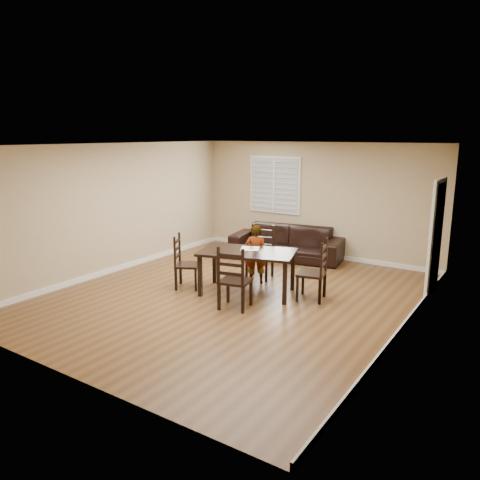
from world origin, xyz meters
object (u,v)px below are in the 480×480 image
object	(u,v)px
chair_left	(181,264)
chair_far	(232,282)
chair_right	(319,273)
chair_near	(262,253)
sofa	(286,243)
dining_table	(247,256)
child	(256,254)
donut	(251,248)

from	to	relation	value
chair_left	chair_far	bearing A→B (deg)	-135.31
chair_far	chair_right	bearing A→B (deg)	-140.82
chair_near	sofa	xyz separation A→B (m)	(-0.25, 1.56, -0.11)
dining_table	sofa	xyz separation A→B (m)	(-0.56, 2.60, -0.34)
chair_near	child	distance (m)	0.48
chair_far	child	bearing A→B (deg)	-85.59
dining_table	chair_right	distance (m)	1.33
chair_left	chair_right	world-z (taller)	chair_right
dining_table	chair_near	size ratio (longest dim) A/B	1.78
sofa	chair_right	bearing A→B (deg)	-60.24
dining_table	donut	size ratio (longest dim) A/B	20.49
dining_table	chair_far	bearing A→B (deg)	-90.70
child	donut	world-z (taller)	child
chair_left	chair_right	xyz separation A→B (m)	(2.48, 0.79, 0.03)
chair_far	donut	distance (m)	1.15
dining_table	chair_far	world-z (taller)	chair_far
chair_near	sofa	world-z (taller)	chair_near
sofa	chair_far	bearing A→B (deg)	-86.13
dining_table	donut	world-z (taller)	donut
chair_far	child	distance (m)	1.53
dining_table	chair_left	bearing A→B (deg)	-178.97
dining_table	sofa	world-z (taller)	dining_table
chair_near	donut	world-z (taller)	chair_near
chair_far	dining_table	bearing A→B (deg)	-85.87
chair_right	donut	bearing A→B (deg)	-94.17
dining_table	chair_right	size ratio (longest dim) A/B	1.75
dining_table	child	size ratio (longest dim) A/B	1.63
chair_right	chair_near	bearing A→B (deg)	-125.61
chair_right	chair_left	bearing A→B (deg)	-84.91
child	donut	bearing A→B (deg)	78.45
chair_near	chair_right	distance (m)	1.70
chair_near	chair_right	xyz separation A→B (m)	(1.56, -0.67, 0.01)
chair_near	chair_right	world-z (taller)	chair_right
dining_table	child	world-z (taller)	child
chair_left	dining_table	bearing A→B (deg)	-99.66
chair_far	sofa	distance (m)	3.57
dining_table	chair_left	distance (m)	1.32
chair_far	donut	xyz separation A→B (m)	(-0.30, 1.06, 0.33)
chair_right	child	distance (m)	1.45
chair_left	donut	size ratio (longest dim) A/B	11.05
donut	sofa	xyz separation A→B (m)	(-0.53, 2.41, -0.44)
chair_near	chair_left	bearing A→B (deg)	-133.67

